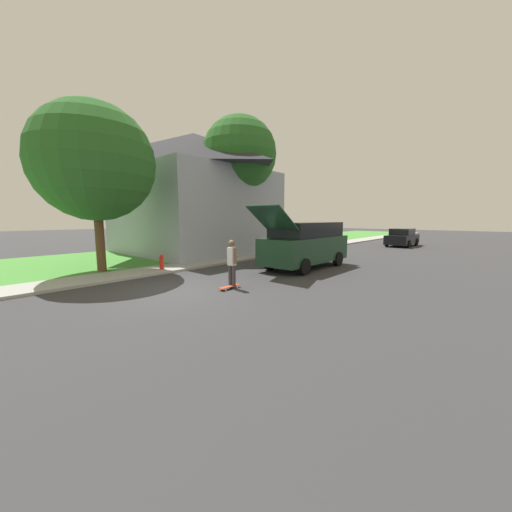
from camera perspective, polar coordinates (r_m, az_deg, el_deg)
The scene contains 11 objects.
ground_plane at distance 9.83m, azimuth -15.07°, elevation -6.47°, with size 120.00×120.00×0.00m, color #333335.
lawn at distance 19.67m, azimuth -13.33°, elevation 0.65°, with size 10.00×80.00×0.08m.
sidewalk at distance 16.29m, azimuth -4.39°, elevation -0.54°, with size 1.80×80.00×0.10m.
house at distance 20.24m, azimuth -12.13°, elevation 12.56°, with size 9.61×9.25×7.84m.
lawn_tree_near at distance 13.94m, azimuth -29.60°, elevation 15.94°, with size 4.78×4.78×6.92m.
lawn_tree_far at distance 18.66m, azimuth -3.28°, elevation 19.64°, with size 4.53×4.53×8.46m.
suv_parked at distance 13.65m, azimuth 9.92°, elevation 2.45°, with size 2.06×5.72×2.84m.
car_down_street at distance 27.12m, azimuth 27.20°, elevation 3.30°, with size 1.84×4.26×1.48m.
skateboarder at distance 9.57m, azimuth -4.85°, elevation -1.16°, with size 0.41×0.21×1.62m.
skateboard at distance 9.57m, azimuth -5.29°, elevation -6.11°, with size 0.22×0.84×0.10m.
fire_hydrant at distance 13.26m, azimuth -18.35°, elevation -1.15°, with size 0.20×0.20×0.66m.
Camera 1 is at (8.01, -5.19, 2.34)m, focal length 20.00 mm.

